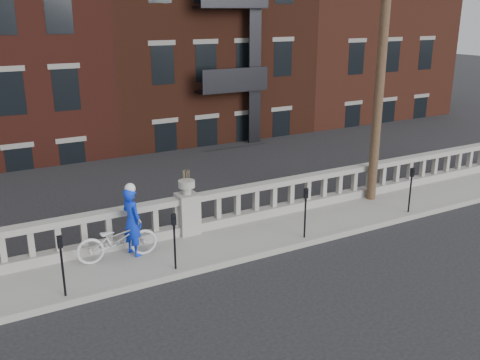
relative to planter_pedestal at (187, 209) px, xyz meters
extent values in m
plane|color=black|center=(0.00, -3.95, -0.83)|extent=(120.00, 120.00, 0.00)
cube|color=gray|center=(0.00, -0.95, -0.76)|extent=(32.00, 2.20, 0.15)
cube|color=gray|center=(0.00, 0.00, -0.56)|extent=(28.00, 0.34, 0.25)
cube|color=gray|center=(0.00, 0.00, 0.27)|extent=(28.00, 0.34, 0.16)
cube|color=gray|center=(0.00, 0.00, -0.13)|extent=(0.55, 0.55, 1.10)
cylinder|color=gray|center=(0.00, 0.00, 0.52)|extent=(0.24, 0.24, 0.20)
cylinder|color=gray|center=(0.00, 0.00, 0.70)|extent=(0.44, 0.44, 0.18)
cube|color=#605E59|center=(0.00, 0.35, -3.26)|extent=(36.00, 0.50, 5.15)
cube|color=black|center=(0.00, 22.00, -6.08)|extent=(80.00, 44.00, 0.50)
cube|color=#595651|center=(-2.00, 4.50, -3.83)|extent=(16.00, 7.00, 4.00)
cube|color=#595651|center=(22.00, 29.00, 3.17)|extent=(14.00, 14.00, 18.00)
cube|color=#3B1910|center=(6.00, 16.00, 1.92)|extent=(10.00, 14.00, 15.50)
cube|color=#4E2317|center=(16.00, 16.00, 0.17)|extent=(10.00, 14.00, 12.00)
cylinder|color=#422D1E|center=(6.20, -0.35, 4.32)|extent=(0.28, 0.28, 10.00)
cylinder|color=black|center=(-3.62, -1.80, -0.13)|extent=(0.05, 0.05, 1.10)
cube|color=black|center=(-3.62, -1.80, 0.55)|extent=(0.10, 0.08, 0.26)
cube|color=black|center=(-3.62, -1.85, 0.59)|extent=(0.06, 0.01, 0.08)
cylinder|color=black|center=(-1.12, -1.80, -0.13)|extent=(0.05, 0.05, 1.10)
cube|color=black|center=(-1.12, -1.80, 0.55)|extent=(0.10, 0.08, 0.26)
cube|color=black|center=(-1.12, -1.85, 0.59)|extent=(0.06, 0.01, 0.08)
cylinder|color=black|center=(2.54, -1.80, -0.13)|extent=(0.05, 0.05, 1.10)
cube|color=black|center=(2.54, -1.80, 0.55)|extent=(0.10, 0.08, 0.26)
cube|color=black|center=(2.54, -1.85, 0.59)|extent=(0.06, 0.01, 0.08)
cylinder|color=black|center=(6.34, -1.80, -0.13)|extent=(0.05, 0.05, 1.10)
cube|color=black|center=(6.34, -1.80, 0.55)|extent=(0.10, 0.08, 0.26)
cube|color=black|center=(6.34, -1.85, 0.59)|extent=(0.06, 0.01, 0.08)
imported|color=silver|center=(-2.12, -0.65, -0.17)|extent=(1.98, 0.82, 1.02)
imported|color=#0D2DCA|center=(-1.70, -0.56, 0.18)|extent=(0.57, 0.72, 1.72)
camera|label=1|loc=(-5.32, -12.27, 5.03)|focal=40.00mm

